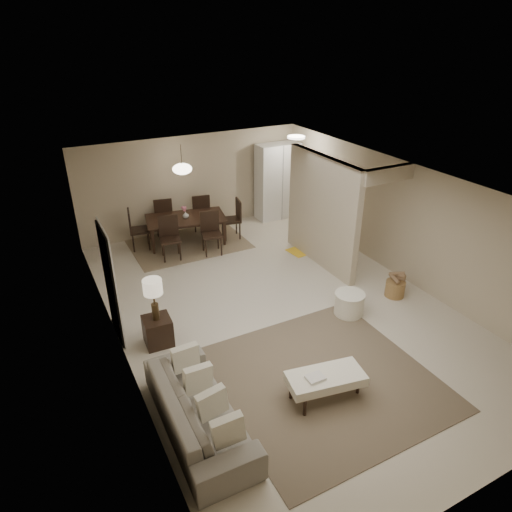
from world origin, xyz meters
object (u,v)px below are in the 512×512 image
sofa (199,409)px  round_pouf (349,304)px  wicker_basket (395,289)px  pantry_cabinet (278,181)px  ottoman_bench (326,379)px  dining_table (187,231)px  side_table (158,331)px

sofa → round_pouf: 3.75m
sofa → wicker_basket: bearing=-73.1°
pantry_cabinet → ottoman_bench: (-2.94, -6.52, -0.73)m
ottoman_bench → dining_table: bearing=99.8°
round_pouf → pantry_cabinet: bearing=75.6°
round_pouf → wicker_basket: bearing=4.1°
sofa → wicker_basket: size_ratio=5.92×
wicker_basket → dining_table: size_ratio=0.20×
pantry_cabinet → round_pouf: (-1.27, -4.95, -0.83)m
ottoman_bench → round_pouf: size_ratio=2.12×
pantry_cabinet → sofa: 7.89m
pantry_cabinet → dining_table: 3.03m
ottoman_bench → sofa: bearing=-179.0°
side_table → round_pouf: bearing=-13.0°
round_pouf → wicker_basket: size_ratio=1.46×
pantry_cabinet → side_table: size_ratio=4.16×
side_table → wicker_basket: side_table is taller
pantry_cabinet → round_pouf: 5.17m
pantry_cabinet → round_pouf: bearing=-104.4°
sofa → round_pouf: size_ratio=4.05×
dining_table → ottoman_bench: bearing=-79.2°
pantry_cabinet → sofa: size_ratio=0.91×
sofa → ottoman_bench: size_ratio=1.91×
ottoman_bench → wicker_basket: (2.91, 1.66, -0.16)m
pantry_cabinet → dining_table: size_ratio=1.09×
sofa → dining_table: bearing=-17.4°
side_table → round_pouf: (3.48, -0.80, -0.03)m
sofa → ottoman_bench: sofa is taller
ottoman_bench → dining_table: (0.04, 6.02, 0.01)m
wicker_basket → dining_table: 5.22m
ottoman_bench → side_table: bearing=137.5°
sofa → ottoman_bench: (1.86, -0.30, -0.01)m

